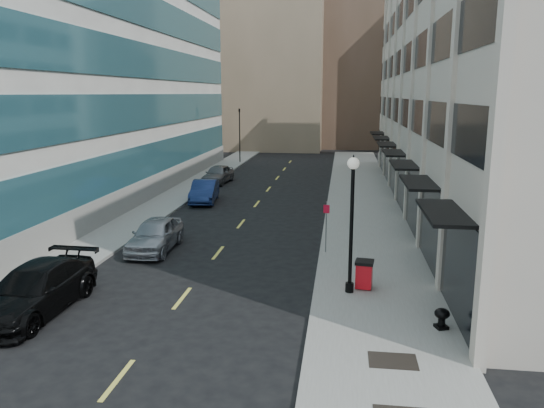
% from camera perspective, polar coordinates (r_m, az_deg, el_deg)
% --- Properties ---
extents(sidewalk_right, '(5.00, 80.00, 0.15)m').
position_cam_1_polar(sidewalk_right, '(31.61, 10.12, -2.42)').
color(sidewalk_right, gray).
rests_on(sidewalk_right, ground).
extents(sidewalk_left, '(3.00, 80.00, 0.15)m').
position_cam_1_polar(sidewalk_left, '(33.96, -14.20, -1.61)').
color(sidewalk_left, gray).
rests_on(sidewalk_left, ground).
extents(building_right, '(15.30, 46.50, 18.25)m').
position_cam_1_polar(building_right, '(39.20, 24.44, 12.61)').
color(building_right, '#B1A596').
rests_on(building_right, ground).
extents(building_left, '(16.14, 46.00, 20.00)m').
position_cam_1_polar(building_left, '(43.62, -23.32, 13.83)').
color(building_left, white).
rests_on(building_left, ground).
extents(skyline_tan_near, '(14.00, 18.00, 28.00)m').
position_cam_1_polar(skyline_tan_near, '(79.51, 0.38, 16.32)').
color(skyline_tan_near, '#8E765D').
rests_on(skyline_tan_near, ground).
extents(skyline_brown, '(12.00, 16.00, 34.00)m').
position_cam_1_polar(skyline_brown, '(83.17, 9.41, 18.05)').
color(skyline_brown, brown).
rests_on(skyline_brown, ground).
extents(skyline_tan_far, '(12.00, 14.00, 22.00)m').
position_cam_1_polar(skyline_tan_far, '(90.91, -5.25, 13.81)').
color(skyline_tan_far, '#8E765D').
rests_on(skyline_tan_far, ground).
extents(skyline_stone, '(10.00, 14.00, 20.00)m').
position_cam_1_polar(skyline_stone, '(77.60, 16.96, 12.98)').
color(skyline_stone, '#B1A596').
rests_on(skyline_stone, ground).
extents(grate_far, '(1.40, 1.00, 0.01)m').
position_cam_1_polar(grate_far, '(16.38, 12.87, -16.11)').
color(grate_far, black).
rests_on(grate_far, sidewalk_right).
extents(road_centerline, '(0.15, 68.20, 0.01)m').
position_cam_1_polar(road_centerline, '(29.31, -4.47, -3.53)').
color(road_centerline, '#D8CC4C').
rests_on(road_centerline, ground).
extents(traffic_signal, '(0.66, 0.66, 6.98)m').
position_cam_1_polar(traffic_signal, '(59.78, -3.53, 9.85)').
color(traffic_signal, black).
rests_on(traffic_signal, ground).
extents(car_black_pickup, '(2.59, 5.98, 1.71)m').
position_cam_1_polar(car_black_pickup, '(20.99, -24.15, -8.43)').
color(car_black_pickup, black).
rests_on(car_black_pickup, ground).
extents(car_silver_sedan, '(2.03, 4.84, 1.64)m').
position_cam_1_polar(car_silver_sedan, '(27.19, -12.44, -3.23)').
color(car_silver_sedan, '#999CA1').
rests_on(car_silver_sedan, ground).
extents(car_blue_sedan, '(2.27, 4.97, 1.58)m').
position_cam_1_polar(car_blue_sedan, '(38.66, -7.29, 1.35)').
color(car_blue_sedan, navy).
rests_on(car_blue_sedan, ground).
extents(car_grey_sedan, '(2.31, 4.85, 1.60)m').
position_cam_1_polar(car_grey_sedan, '(46.74, -5.83, 3.21)').
color(car_grey_sedan, slate).
rests_on(car_grey_sedan, ground).
extents(trash_bin, '(0.79, 0.84, 1.15)m').
position_cam_1_polar(trash_bin, '(21.44, 9.88, -7.37)').
color(trash_bin, red).
rests_on(trash_bin, sidewalk_right).
extents(lamppost, '(0.45, 0.45, 5.40)m').
position_cam_1_polar(lamppost, '(20.27, 8.58, -0.93)').
color(lamppost, black).
rests_on(lamppost, sidewalk_right).
extents(sign_post, '(0.30, 0.08, 2.53)m').
position_cam_1_polar(sign_post, '(25.68, 5.86, -1.71)').
color(sign_post, slate).
rests_on(sign_post, sidewalk_right).
extents(urn_planter, '(0.50, 0.50, 0.69)m').
position_cam_1_polar(urn_planter, '(18.64, 17.81, -11.43)').
color(urn_planter, black).
rests_on(urn_planter, sidewalk_right).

